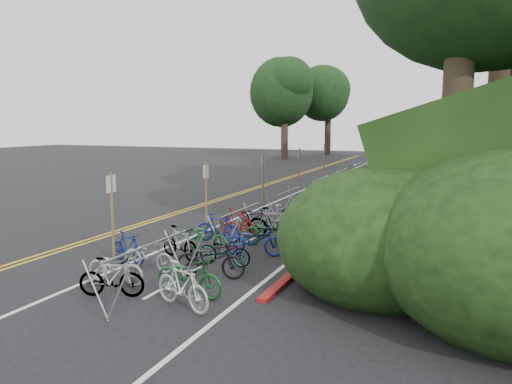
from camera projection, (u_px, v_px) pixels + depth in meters
ground at (112, 256)px, 15.16m from camera, size 120.00×120.00×0.00m
road_markings at (257, 206)px, 24.18m from camera, size 7.47×80.00×0.01m
red_curb at (369, 206)px, 24.01m from camera, size 0.25×28.00×0.10m
bike_rack_front at (150, 259)px, 11.40m from camera, size 1.19×3.25×1.27m
bike_racks_rest at (320, 184)px, 25.83m from camera, size 1.14×23.00×1.17m
signpost_near at (112, 210)px, 14.48m from camera, size 0.08×0.40×2.62m
signposts_rest at (283, 170)px, 27.57m from camera, size 0.08×18.40×2.50m
bike_front at (128, 247)px, 14.41m from camera, size 0.85×1.54×0.89m
bike_valet at (219, 242)px, 14.87m from camera, size 3.27×10.25×1.09m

